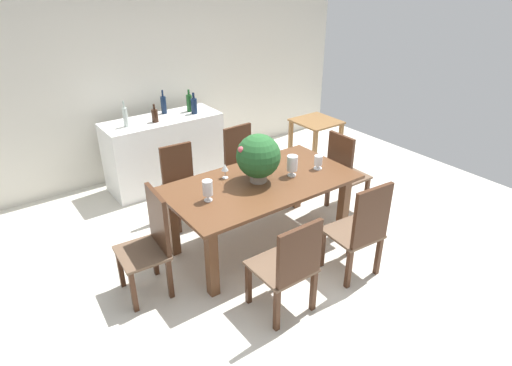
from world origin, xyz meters
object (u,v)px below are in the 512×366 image
(wine_bottle_dark, at_px, (155,115))
(chair_head_end, at_px, (151,239))
(flower_centerpiece, at_px, (258,157))
(side_table, at_px, (316,132))
(wine_bottle_amber, at_px, (125,117))
(chair_far_left, at_px, (181,180))
(wine_glass, at_px, (225,168))
(chair_far_right, at_px, (242,160))
(kitchen_counter, at_px, (165,151))
(crystal_vase_left, at_px, (292,164))
(chair_near_left, at_px, (290,264))
(wine_bottle_clear, at_px, (189,103))
(chair_near_right, at_px, (362,228))
(wine_bottle_green, at_px, (164,105))
(wine_bottle_tall, at_px, (194,106))
(crystal_vase_right, at_px, (318,161))
(chair_foot_end, at_px, (344,170))
(dining_table, at_px, (261,192))
(crystal_vase_center_near, at_px, (208,189))

(wine_bottle_dark, bearing_deg, chair_head_end, -116.47)
(flower_centerpiece, distance_m, side_table, 2.19)
(wine_bottle_amber, distance_m, side_table, 2.65)
(chair_far_left, height_order, wine_glass, wine_glass)
(chair_far_right, distance_m, kitchen_counter, 1.14)
(crystal_vase_left, height_order, side_table, crystal_vase_left)
(chair_near_left, xyz_separation_m, wine_bottle_clear, (0.71, 2.98, 0.53))
(chair_near_right, bearing_deg, wine_bottle_amber, -65.29)
(crystal_vase_left, xyz_separation_m, wine_bottle_green, (-0.40, 2.18, 0.16))
(wine_bottle_clear, bearing_deg, wine_bottle_amber, -174.47)
(wine_glass, bearing_deg, chair_head_end, -163.18)
(wine_bottle_tall, bearing_deg, side_table, -25.74)
(wine_bottle_clear, bearing_deg, kitchen_counter, -173.00)
(chair_far_right, xyz_separation_m, wine_bottle_tall, (-0.16, 0.89, 0.52))
(wine_bottle_dark, xyz_separation_m, wine_bottle_clear, (0.57, 0.14, 0.03))
(flower_centerpiece, height_order, crystal_vase_right, flower_centerpiece)
(wine_bottle_clear, bearing_deg, wine_bottle_tall, -89.59)
(chair_near_left, bearing_deg, crystal_vase_left, -130.53)
(chair_far_left, distance_m, wine_bottle_dark, 1.04)
(chair_near_left, bearing_deg, wine_bottle_dark, -92.77)
(wine_bottle_dark, relative_size, wine_bottle_green, 0.73)
(wine_bottle_tall, relative_size, side_table, 0.39)
(chair_far_right, bearing_deg, crystal_vase_left, -97.10)
(chair_foot_end, relative_size, wine_bottle_amber, 3.10)
(chair_foot_end, distance_m, wine_bottle_dark, 2.45)
(dining_table, bearing_deg, crystal_vase_left, -12.58)
(chair_near_left, height_order, chair_head_end, chair_head_end)
(flower_centerpiece, height_order, crystal_vase_left, flower_centerpiece)
(dining_table, bearing_deg, wine_bottle_amber, 109.08)
(crystal_vase_left, xyz_separation_m, wine_bottle_clear, (-0.07, 2.07, 0.16))
(wine_bottle_dark, relative_size, wine_bottle_tall, 0.82)
(chair_near_left, bearing_deg, chair_far_right, -113.85)
(chair_far_right, bearing_deg, wine_bottle_amber, 137.41)
(wine_bottle_clear, bearing_deg, chair_foot_end, -64.35)
(wine_bottle_tall, relative_size, wine_bottle_green, 0.89)
(kitchen_counter, relative_size, wine_bottle_clear, 5.17)
(crystal_vase_center_near, relative_size, wine_bottle_green, 0.66)
(flower_centerpiece, height_order, wine_bottle_clear, flower_centerpiece)
(chair_foot_end, distance_m, wine_bottle_amber, 2.73)
(chair_head_end, height_order, flower_centerpiece, flower_centerpiece)
(chair_head_end, distance_m, kitchen_counter, 2.21)
(dining_table, xyz_separation_m, flower_centerpiece, (-0.02, 0.03, 0.39))
(chair_near_left, bearing_deg, crystal_vase_center_near, -78.29)
(wine_bottle_green, bearing_deg, chair_near_left, -97.03)
(crystal_vase_left, xyz_separation_m, side_table, (1.48, 1.20, -0.34))
(chair_foot_end, bearing_deg, wine_glass, 79.12)
(chair_far_right, bearing_deg, crystal_vase_center_near, -139.06)
(dining_table, distance_m, chair_near_right, 1.08)
(chair_foot_end, xyz_separation_m, wine_bottle_clear, (-0.96, 1.99, 0.51))
(chair_far_left, bearing_deg, kitchen_counter, 79.89)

